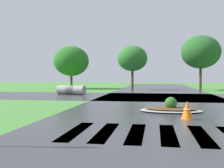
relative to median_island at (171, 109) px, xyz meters
name	(u,v)px	position (x,y,z in m)	size (l,w,h in m)	color
asphalt_roadway	(163,110)	(-0.35, 0.42, -0.14)	(9.22, 80.00, 0.01)	#35353A
asphalt_cross_road	(160,97)	(-0.35, 8.55, -0.14)	(90.00, 8.29, 0.01)	#35353A
crosswalk_stripes	(168,134)	(-0.35, -4.83, -0.14)	(5.85, 2.84, 0.01)	white
median_island	(171,109)	(0.00, 0.00, 0.00)	(2.84, 1.68, 0.68)	#9E9B93
drainage_pipe_stack	(71,90)	(-8.00, 10.06, 0.25)	(2.66, 1.29, 0.79)	#9E9B93
traffic_cone	(187,110)	(0.48, -2.12, 0.20)	(0.45, 0.45, 0.71)	orange
background_treeline	(201,55)	(4.46, 19.77, 3.89)	(34.68, 6.71, 6.22)	#4C3823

